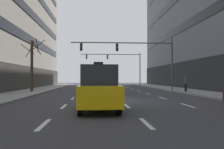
{
  "coord_description": "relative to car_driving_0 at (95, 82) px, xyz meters",
  "views": [
    {
      "loc": [
        -1.69,
        -15.97,
        1.51
      ],
      "look_at": [
        0.61,
        17.55,
        1.99
      ],
      "focal_mm": 38.88,
      "sensor_mm": 36.0,
      "label": 1
    }
  ],
  "objects": [
    {
      "name": "lane_stripe_l1_s7",
      "position": [
        -1.63,
        -9.24,
        -0.8
      ],
      "size": [
        0.16,
        2.0,
        0.01
      ],
      "primitive_type": "cube",
      "color": "silver",
      "rests_on": "ground"
    },
    {
      "name": "lane_stripe_l2_s6",
      "position": [
        1.73,
        -14.24,
        -0.8
      ],
      "size": [
        0.16,
        2.0,
        0.01
      ],
      "primitive_type": "cube",
      "color": "silver",
      "rests_on": "ground"
    },
    {
      "name": "lane_stripe_l3_s7",
      "position": [
        5.09,
        -9.24,
        -0.8
      ],
      "size": [
        0.16,
        2.0,
        0.01
      ],
      "primitive_type": "cube",
      "color": "silver",
      "rests_on": "ground"
    },
    {
      "name": "lane_stripe_l2_s10",
      "position": [
        1.73,
        5.76,
        -0.8
      ],
      "size": [
        0.16,
        2.0,
        0.01
      ],
      "primitive_type": "cube",
      "color": "silver",
      "rests_on": "ground"
    },
    {
      "name": "lane_stripe_l1_s5",
      "position": [
        -1.63,
        -19.24,
        -0.8
      ],
      "size": [
        0.16,
        2.0,
        0.01
      ],
      "primitive_type": "cube",
      "color": "silver",
      "rests_on": "ground"
    },
    {
      "name": "lane_stripe_l3_s5",
      "position": [
        5.09,
        -19.24,
        -0.8
      ],
      "size": [
        0.16,
        2.0,
        0.01
      ],
      "primitive_type": "cube",
      "color": "silver",
      "rests_on": "ground"
    },
    {
      "name": "taxi_driving_1",
      "position": [
        0.17,
        -31.09,
        0.23
      ],
      "size": [
        1.9,
        4.32,
        2.24
      ],
      "color": "black",
      "rests_on": "ground"
    },
    {
      "name": "traffic_signal_1",
      "position": [
        4.59,
        5.21,
        4.07
      ],
      "size": [
        11.79,
        0.35,
        6.31
      ],
      "color": "#4C4C51",
      "rests_on": "sidewalk_right"
    },
    {
      "name": "lane_stripe_l2_s4",
      "position": [
        1.73,
        -24.24,
        -0.8
      ],
      "size": [
        0.16,
        2.0,
        0.01
      ],
      "primitive_type": "cube",
      "color": "silver",
      "rests_on": "ground"
    },
    {
      "name": "lane_stripe_l3_s8",
      "position": [
        5.09,
        -4.24,
        -0.8
      ],
      "size": [
        0.16,
        2.0,
        0.01
      ],
      "primitive_type": "cube",
      "color": "silver",
      "rests_on": "ground"
    },
    {
      "name": "taxi_driving_2",
      "position": [
        -0.01,
        -5.96,
        -0.01
      ],
      "size": [
        1.85,
        4.33,
        1.79
      ],
      "color": "black",
      "rests_on": "ground"
    },
    {
      "name": "lane_stripe_l2_s2",
      "position": [
        1.73,
        -34.24,
        -0.8
      ],
      "size": [
        0.16,
        2.0,
        0.01
      ],
      "primitive_type": "cube",
      "color": "silver",
      "rests_on": "ground"
    },
    {
      "name": "lane_stripe_l2_s3",
      "position": [
        1.73,
        -29.24,
        -0.8
      ],
      "size": [
        0.16,
        2.0,
        0.01
      ],
      "primitive_type": "cube",
      "color": "silver",
      "rests_on": "ground"
    },
    {
      "name": "lane_stripe_l1_s4",
      "position": [
        -1.63,
        -24.24,
        -0.8
      ],
      "size": [
        0.16,
        2.0,
        0.01
      ],
      "primitive_type": "cube",
      "color": "silver",
      "rests_on": "ground"
    },
    {
      "name": "lane_stripe_l1_s10",
      "position": [
        -1.63,
        5.76,
        -0.8
      ],
      "size": [
        0.16,
        2.0,
        0.01
      ],
      "primitive_type": "cube",
      "color": "silver",
      "rests_on": "ground"
    },
    {
      "name": "lane_stripe_l1_s3",
      "position": [
        -1.63,
        -29.24,
        -0.8
      ],
      "size": [
        0.16,
        2.0,
        0.01
      ],
      "primitive_type": "cube",
      "color": "silver",
      "rests_on": "ground"
    },
    {
      "name": "street_tree_0",
      "position": [
        -6.45,
        -16.93,
        2.12
      ],
      "size": [
        2.26,
        2.28,
        5.39
      ],
      "color": "#4C3823",
      "rests_on": "sidewalk_left"
    },
    {
      "name": "lane_stripe_l3_s10",
      "position": [
        5.09,
        5.76,
        -0.8
      ],
      "size": [
        0.16,
        2.0,
        0.01
      ],
      "primitive_type": "cube",
      "color": "silver",
      "rests_on": "ground"
    },
    {
      "name": "lane_stripe_l1_s9",
      "position": [
        -1.63,
        0.76,
        -0.8
      ],
      "size": [
        0.16,
        2.0,
        0.01
      ],
      "primitive_type": "cube",
      "color": "silver",
      "rests_on": "ground"
    },
    {
      "name": "pedestrian_0",
      "position": [
        9.15,
        -18.31,
        0.26
      ],
      "size": [
        0.32,
        0.5,
        1.6
      ],
      "color": "black",
      "rests_on": "sidewalk_right"
    },
    {
      "name": "lane_stripe_l2_s9",
      "position": [
        1.73,
        0.76,
        -0.8
      ],
      "size": [
        0.16,
        2.0,
        0.01
      ],
      "primitive_type": "cube",
      "color": "silver",
      "rests_on": "ground"
    },
    {
      "name": "lane_stripe_l3_s3",
      "position": [
        5.09,
        -29.24,
        -0.8
      ],
      "size": [
        0.16,
        2.0,
        0.01
      ],
      "primitive_type": "cube",
      "color": "silver",
      "rests_on": "ground"
    },
    {
      "name": "ground_plane",
      "position": [
        1.73,
        -26.24,
        -0.8
      ],
      "size": [
        120.0,
        120.0,
        0.0
      ],
      "primitive_type": "plane",
      "color": "#38383D"
    },
    {
      "name": "lane_stripe_l3_s4",
      "position": [
        5.09,
        -24.24,
        -0.8
      ],
      "size": [
        0.16,
        2.0,
        0.01
      ],
      "primitive_type": "cube",
      "color": "silver",
      "rests_on": "ground"
    },
    {
      "name": "traffic_signal_0",
      "position": [
        4.57,
        -14.93,
        3.64
      ],
      "size": [
        11.64,
        0.35,
        6.04
      ],
      "color": "#4C4C51",
      "rests_on": "sidewalk_right"
    },
    {
      "name": "lane_stripe_l1_s6",
      "position": [
        -1.63,
        -14.24,
        -0.8
      ],
      "size": [
        0.16,
        2.0,
        0.01
      ],
      "primitive_type": "cube",
      "color": "silver",
      "rests_on": "ground"
    },
    {
      "name": "lane_stripe_l2_s5",
      "position": [
        1.73,
        -19.24,
        -0.8
      ],
      "size": [
        0.16,
        2.0,
        0.01
      ],
      "primitive_type": "cube",
      "color": "silver",
      "rests_on": "ground"
    },
    {
      "name": "lane_stripe_l1_s2",
      "position": [
        -1.63,
        -34.24,
        -0.8
      ],
      "size": [
        0.16,
        2.0,
        0.01
      ],
      "primitive_type": "cube",
      "color": "silver",
      "rests_on": "ground"
    },
    {
      "name": "lane_stripe_l2_s7",
      "position": [
        1.73,
        -9.24,
        -0.8
      ],
      "size": [
        0.16,
        2.0,
        0.01
      ],
      "primitive_type": "cube",
      "color": "silver",
      "rests_on": "ground"
    },
    {
      "name": "lane_stripe_l3_s6",
      "position": [
        5.09,
        -14.24,
        -0.8
      ],
      "size": [
        0.16,
        2.0,
        0.01
      ],
      "primitive_type": "cube",
      "color": "silver",
      "rests_on": "ground"
    },
    {
      "name": "lane_stripe_l3_s9",
      "position": [
        5.09,
        0.76,
        -0.8
      ],
      "size": [
        0.16,
        2.0,
        0.01
      ],
      "primitive_type": "cube",
      "color": "silver",
      "rests_on": "ground"
    },
    {
      "name": "lane_stripe_l2_s8",
      "position": [
        1.73,
        -4.24,
        -0.8
      ],
      "size": [
        0.16,
        2.0,
        0.01
      ],
      "primitive_type": "cube",
      "color": "silver",
      "rests_on": "ground"
    },
    {
      "name": "car_driving_0",
      "position": [
        0.0,
        0.0,
        0.0
      ],
      "size": [
        1.9,
        4.38,
        1.63
      ],
      "color": "black",
      "rests_on": "ground"
    },
    {
      "name": "lane_stripe_l1_s8",
      "position": [
        -1.63,
        -4.24,
        -0.8
      ],
      "size": [
        0.16,
        2.0,
        0.01
      ],
      "primitive_type": "cube",
      "color": "silver",
      "rests_on": "ground"
    }
  ]
}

